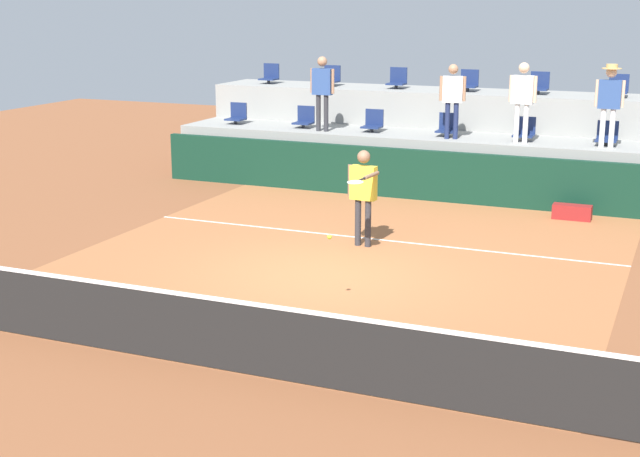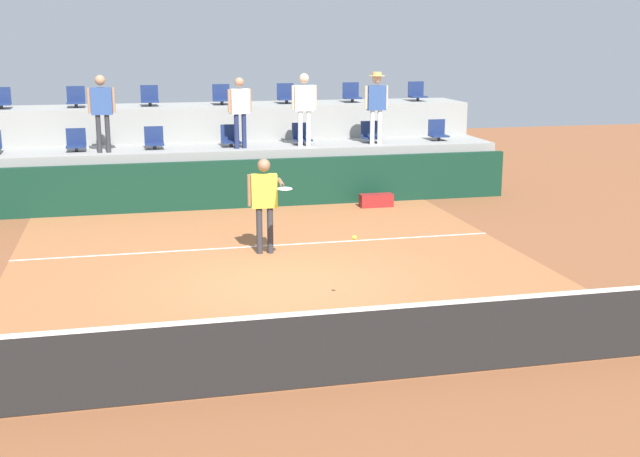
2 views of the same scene
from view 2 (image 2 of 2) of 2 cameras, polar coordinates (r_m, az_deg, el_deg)
The scene contains 27 objects.
ground_plane at distance 13.15m, azimuth -2.31°, elevation -3.81°, with size 40.00×40.00×0.00m, color brown.
court_inner_paint at distance 14.10m, azimuth -3.08°, elevation -2.63°, with size 9.00×10.00×0.01m, color #A36038.
court_service_line at distance 15.43m, azimuth -4.00°, elevation -1.22°, with size 9.00×0.06×0.00m, color silver.
tennis_net at distance 9.31m, azimuth 2.39°, elevation -7.95°, with size 10.48×0.08×1.07m.
sponsor_backboard at distance 18.80m, azimuth -5.80°, elevation 3.07°, with size 13.00×0.16×1.10m, color #0F3323.
seating_tier_lower at distance 20.05m, azimuth -6.29°, elevation 3.92°, with size 13.00×1.80×1.25m, color gray.
seating_tier_upper at distance 21.76m, azimuth -6.90°, elevation 5.78°, with size 13.00×1.80×2.10m, color gray.
stadium_chair_lower_left at distance 19.77m, azimuth -16.55°, elevation 5.78°, with size 0.44×0.40×0.52m.
stadium_chair_lower_mid_left at distance 19.74m, azimuth -11.43°, elevation 6.05°, with size 0.44×0.40×0.52m.
stadium_chair_lower_center at distance 19.87m, azimuth -6.23°, elevation 6.29°, with size 0.44×0.40×0.52m.
stadium_chair_lower_mid_right at distance 20.16m, azimuth -1.28°, elevation 6.46°, with size 0.44×0.40×0.52m.
stadium_chair_lower_right at distance 20.59m, azimuth 3.51°, elevation 6.58°, with size 0.44×0.40×0.52m.
stadium_chair_lower_far_right at distance 21.16m, azimuth 8.16°, elevation 6.66°, with size 0.44×0.40×0.52m.
stadium_chair_upper_far_left at distance 21.64m, azimuth -21.23°, elevation 8.31°, with size 0.44×0.40×0.52m.
stadium_chair_upper_left at distance 21.47m, azimuth -16.57°, elevation 8.62°, with size 0.44×0.40×0.52m.
stadium_chair_upper_mid_left at distance 21.45m, azimuth -11.73°, elevation 8.89°, with size 0.44×0.40×0.52m.
stadium_chair_upper_center at distance 21.57m, azimuth -6.85°, elevation 9.09°, with size 0.44×0.40×0.52m.
stadium_chair_upper_mid_right at distance 21.83m, azimuth -2.38°, elevation 9.22°, with size 0.44×0.40×0.52m.
stadium_chair_upper_right at distance 22.23m, azimuth 2.20°, elevation 9.30°, with size 0.44×0.40×0.52m.
stadium_chair_upper_far_right at distance 22.79m, azimuth 6.73°, elevation 9.31°, with size 0.44×0.40×0.52m.
tennis_player at distance 14.67m, azimuth -3.84°, elevation 2.25°, with size 0.64×1.23×1.73m.
spectator_in_grey at distance 19.27m, azimuth -14.90°, elevation 8.22°, with size 0.60×0.23×1.74m.
spectator_in_white at distance 19.44m, azimuth -5.59°, elevation 8.45°, with size 0.58×0.27×1.65m.
spectator_leaning_on_rail at distance 19.70m, azimuth -1.10°, elevation 8.73°, with size 0.60×0.24×1.73m.
spectator_with_hat at distance 20.14m, azimuth 3.93°, elevation 8.87°, with size 0.59×0.42×1.74m.
tennis_ball at distance 11.63m, azimuth 2.41°, elevation -0.64°, with size 0.07×0.07×0.07m.
equipment_bag at distance 18.94m, azimuth 3.92°, elevation 1.96°, with size 0.76×0.28×0.30m, color maroon.
Camera 2 is at (-2.35, -12.35, 3.87)m, focal length 46.15 mm.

